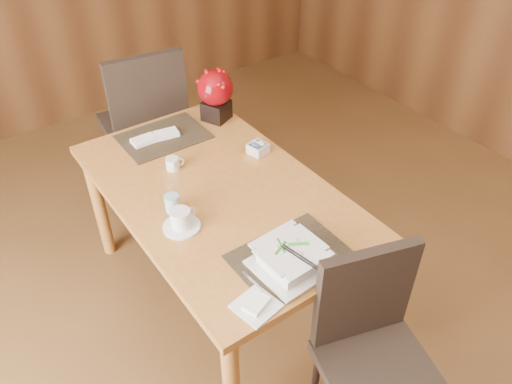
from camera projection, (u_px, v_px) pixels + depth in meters
ground at (291, 371)px, 2.43m from camera, size 6.00×6.00×0.00m
dining_table at (219, 204)px, 2.40m from camera, size 0.90×1.50×0.75m
placemat_near at (291, 257)px, 1.99m from camera, size 0.45×0.33×0.01m
placemat_far at (164, 137)px, 2.69m from camera, size 0.45×0.33×0.01m
soup_setting at (290, 259)px, 1.91m from camera, size 0.27×0.27×0.11m
coffee_cup at (181, 221)px, 2.10m from camera, size 0.16×0.16×0.09m
water_glass at (171, 197)px, 2.16m from camera, size 0.09×0.09×0.17m
creamer_jug at (173, 164)px, 2.44m from camera, size 0.11×0.11×0.06m
sugar_caddy at (258, 149)px, 2.56m from camera, size 0.10×0.10×0.05m
berry_decor at (215, 92)px, 2.74m from camera, size 0.20×0.20×0.29m
napkins_far at (157, 137)px, 2.66m from camera, size 0.26×0.11×0.02m
bread_plate at (256, 306)px, 1.79m from camera, size 0.17×0.17×0.01m
near_chair at (372, 343)px, 1.95m from camera, size 0.53×0.53×0.92m
far_chair at (146, 118)px, 3.15m from camera, size 0.55×0.55×1.06m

